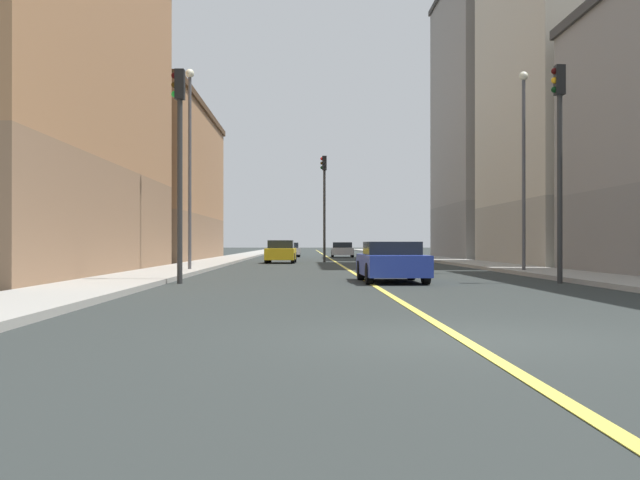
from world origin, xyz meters
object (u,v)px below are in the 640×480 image
building_left_mid (581,56)px  traffic_light_median_far (324,194)px  car_silver (342,250)px  car_yellow (281,252)px  traffic_light_right_near (179,146)px  car_blue (392,262)px  car_teal (381,252)px  street_lamp_right_near (190,150)px  car_white (289,250)px  traffic_light_left_near (559,144)px  street_lamp_left_near (524,151)px  building_right_midblock (145,184)px  building_left_far (500,121)px  building_right_corner (9,83)px

building_left_mid → traffic_light_median_far: size_ratio=3.35×
car_silver → car_yellow: 20.62m
traffic_light_right_near → car_blue: size_ratio=1.40×
car_teal → street_lamp_right_near: bearing=-115.2°
car_white → car_teal: car_teal is taller
traffic_light_left_near → car_blue: size_ratio=1.44×
building_left_mid → car_blue: bearing=-124.4°
traffic_light_left_near → street_lamp_left_near: street_lamp_left_near is taller
car_yellow → car_blue: bearing=-80.0°
car_white → car_silver: (4.61, -1.20, 0.01)m
traffic_light_left_near → traffic_light_median_far: bearing=103.7°
street_lamp_right_near → car_blue: size_ratio=1.79×
building_right_midblock → traffic_light_median_far: 13.00m
building_left_far → car_teal: bearing=-147.5°
street_lamp_left_near → car_silver: bearing=98.4°
street_lamp_right_near → car_yellow: bearing=77.9°
building_right_corner → building_left_far: bearing=49.9°
building_left_far → traffic_light_median_far: 17.99m
car_white → traffic_light_left_near: bearing=-78.8°
traffic_light_median_far → building_left_far: bearing=35.8°
traffic_light_right_near → car_silver: (7.03, 44.62, -3.51)m
street_lamp_right_near → traffic_light_left_near: bearing=-36.0°
street_lamp_right_near → building_left_far: bearing=54.3°
street_lamp_right_near → car_white: size_ratio=2.00×
traffic_light_left_near → car_yellow: (-9.16, 24.53, -3.57)m
building_left_mid → car_yellow: 20.38m
building_left_mid → traffic_light_median_far: bearing=150.3°
building_left_far → building_right_corner: size_ratio=0.93×
street_lamp_left_near → car_silver: size_ratio=1.82×
traffic_light_right_near → car_silver: size_ratio=1.48×
building_left_mid → street_lamp_right_near: size_ratio=2.74×
building_right_corner → street_lamp_left_near: bearing=5.4°
building_left_far → building_right_corner: 40.38m
traffic_light_median_far → street_lamp_right_near: (-6.00, -17.57, 0.76)m
car_white → traffic_light_right_near: bearing=-93.0°
building_left_mid → car_silver: (-11.69, 25.82, -10.72)m
building_right_corner → car_yellow: size_ratio=5.34×
traffic_light_median_far → car_white: bearing=97.7°
car_blue → building_left_far: bearing=71.0°
building_right_midblock → car_white: (9.61, 14.84, -4.68)m
building_right_midblock → car_blue: bearing=-65.5°
building_left_far → traffic_light_median_far: bearing=-144.2°
traffic_light_left_near → traffic_light_right_near: (-11.48, 0.00, -0.10)m
building_left_mid → building_right_corner: 29.32m
car_teal → building_right_corner: bearing=-123.4°
traffic_light_right_near → car_silver: traffic_light_right_near is taller
street_lamp_right_near → traffic_light_right_near: bearing=-83.8°
car_blue → traffic_light_left_near: bearing=-10.4°
car_teal → building_right_midblock: bearing=177.7°
building_right_midblock → street_lamp_left_near: bearing=-49.9°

